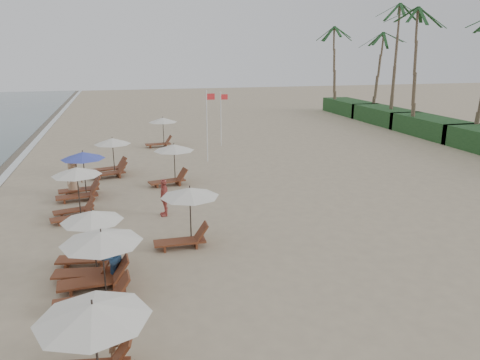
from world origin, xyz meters
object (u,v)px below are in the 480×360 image
object	(u,v)px
lounger_station_3	(74,192)
beachgoer_mid_a	(111,257)
lounger_station_1	(95,266)
lounger_station_2	(87,244)
beachgoer_near	(117,328)
inland_station_0	(186,211)
beachgoer_far_a	(164,197)
flag_pole_near	(207,123)
inland_station_1	(171,161)
lounger_station_0	(83,356)
inland_station_2	(161,129)
lounger_station_4	(79,177)
beachgoer_far_b	(73,178)
lounger_station_5	(109,158)

from	to	relation	value
lounger_station_3	beachgoer_mid_a	size ratio (longest dim) A/B	1.42
lounger_station_1	lounger_station_2	world-z (taller)	lounger_station_2
beachgoer_near	inland_station_0	bearing A→B (deg)	28.25
beachgoer_mid_a	beachgoer_far_a	size ratio (longest dim) A/B	0.99
lounger_station_1	beachgoer_mid_a	distance (m)	1.13
flag_pole_near	lounger_station_1	bearing A→B (deg)	-111.51
inland_station_1	beachgoer_far_a	bearing A→B (deg)	-99.91
lounger_station_0	lounger_station_1	bearing A→B (deg)	89.25
lounger_station_2	inland_station_2	size ratio (longest dim) A/B	0.93
lounger_station_4	inland_station_1	bearing A→B (deg)	15.18
lounger_station_0	beachgoer_far_b	size ratio (longest dim) A/B	1.59
lounger_station_1	flag_pole_near	size ratio (longest dim) A/B	0.58
lounger_station_1	inland_station_0	bearing A→B (deg)	46.00
lounger_station_3	inland_station_2	distance (m)	16.03
lounger_station_1	lounger_station_5	distance (m)	14.63
beachgoer_far_b	inland_station_1	bearing A→B (deg)	-31.42
lounger_station_2	beachgoer_far_a	xyz separation A→B (m)	(3.03, 4.95, -0.17)
lounger_station_4	inland_station_2	xyz separation A→B (m)	(5.16, 12.06, 0.28)
lounger_station_3	beachgoer_mid_a	bearing A→B (deg)	-75.81
inland_station_1	inland_station_2	xyz separation A→B (m)	(0.43, 10.78, 0.03)
inland_station_2	beachgoer_mid_a	size ratio (longest dim) A/B	1.58
lounger_station_1	lounger_station_4	world-z (taller)	lounger_station_4
lounger_station_2	beachgoer_near	bearing A→B (deg)	-79.20
lounger_station_5	flag_pole_near	bearing A→B (deg)	17.76
inland_station_1	inland_station_2	bearing A→B (deg)	87.70
lounger_station_1	inland_station_1	distance (m)	12.31
lounger_station_1	beachgoer_far_b	xyz separation A→B (m)	(-1.52, 11.12, -0.18)
lounger_station_2	flag_pole_near	xyz separation A→B (m)	(6.90, 14.82, 1.59)
lounger_station_5	beachgoer_near	bearing A→B (deg)	-88.70
beachgoer_far_a	inland_station_2	bearing A→B (deg)	171.84
lounger_station_5	beachgoer_far_b	distance (m)	3.91
lounger_station_2	lounger_station_5	xyz separation A→B (m)	(0.54, 12.78, 0.01)
lounger_station_0	lounger_station_2	world-z (taller)	lounger_station_0
beachgoer_mid_a	inland_station_1	bearing A→B (deg)	-146.79
beachgoer_far_a	lounger_station_4	bearing A→B (deg)	-137.22
lounger_station_5	beachgoer_near	distance (m)	17.75
lounger_station_3	beachgoer_mid_a	distance (m)	6.57
inland_station_0	inland_station_2	world-z (taller)	same
beachgoer_near	beachgoer_far_a	world-z (taller)	beachgoer_near
beachgoer_mid_a	beachgoer_far_a	distance (m)	6.20
inland_station_0	beachgoer_far_b	size ratio (longest dim) A/B	1.50
beachgoer_near	beachgoer_far_a	bearing A→B (deg)	38.17
lounger_station_5	beachgoer_far_a	world-z (taller)	lounger_station_5
lounger_station_4	beachgoer_near	distance (m)	13.73
lounger_station_4	inland_station_1	xyz separation A→B (m)	(4.73, 1.28, 0.25)
lounger_station_0	beachgoer_near	xyz separation A→B (m)	(0.67, 1.16, -0.21)
lounger_station_3	lounger_station_2	bearing A→B (deg)	-81.52
lounger_station_0	beachgoer_mid_a	size ratio (longest dim) A/B	1.68
inland_station_2	beachgoer_far_b	size ratio (longest dim) A/B	1.50
inland_station_1	flag_pole_near	size ratio (longest dim) A/B	0.58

